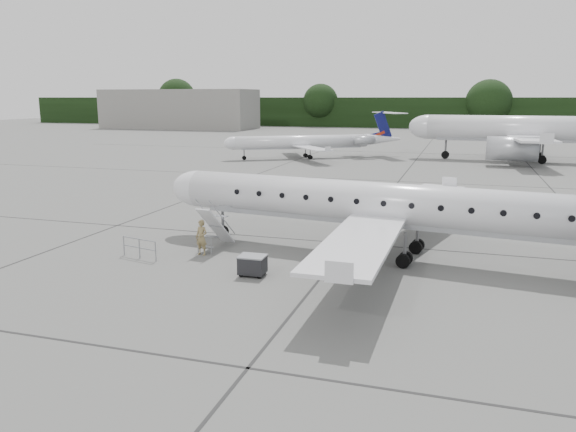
% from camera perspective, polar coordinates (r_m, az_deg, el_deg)
% --- Properties ---
extents(ground, '(320.00, 320.00, 0.00)m').
position_cam_1_polar(ground, '(25.62, 12.68, -6.43)').
color(ground, '#5E5E5B').
rests_on(ground, ground).
extents(treeline, '(260.00, 4.00, 8.00)m').
position_cam_1_polar(treeline, '(154.36, 16.92, 9.97)').
color(treeline, black).
rests_on(treeline, ground).
extents(terminal_building, '(40.00, 14.00, 10.00)m').
position_cam_1_polar(terminal_building, '(152.28, -10.99, 10.62)').
color(terminal_building, slate).
rests_on(terminal_building, ground).
extents(main_regional_jet, '(32.02, 24.95, 7.55)m').
position_cam_1_polar(main_regional_jet, '(28.32, 10.60, 3.27)').
color(main_regional_jet, silver).
rests_on(main_regional_jet, ground).
extents(airstair, '(1.17, 2.58, 2.37)m').
position_cam_1_polar(airstair, '(30.17, -7.33, -1.11)').
color(airstair, silver).
rests_on(airstair, ground).
extents(passenger, '(0.74, 0.56, 1.84)m').
position_cam_1_polar(passenger, '(29.10, -8.78, -2.18)').
color(passenger, olive).
rests_on(passenger, ground).
extents(safety_railing, '(2.16, 0.59, 1.00)m').
position_cam_1_polar(safety_railing, '(29.23, -14.86, -3.23)').
color(safety_railing, gray).
rests_on(safety_railing, ground).
extents(baggage_cart, '(1.18, 0.97, 1.00)m').
position_cam_1_polar(baggage_cart, '(25.61, -3.63, -4.99)').
color(baggage_cart, black).
rests_on(baggage_cart, ground).
extents(bg_narrowbody, '(32.73, 24.18, 11.43)m').
position_cam_1_polar(bg_narrowbody, '(77.44, 23.41, 9.32)').
color(bg_narrowbody, silver).
rests_on(bg_narrowbody, ground).
extents(bg_regional_left, '(28.51, 26.37, 6.09)m').
position_cam_1_polar(bg_regional_left, '(74.97, 1.41, 8.19)').
color(bg_regional_left, silver).
rests_on(bg_regional_left, ground).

